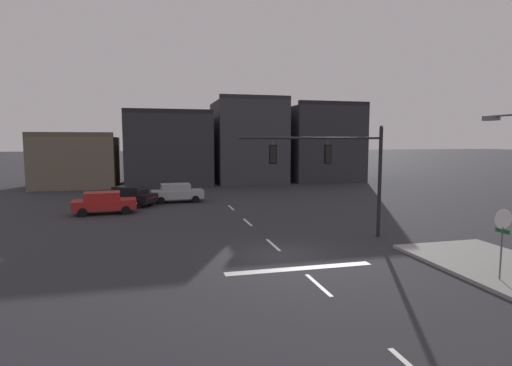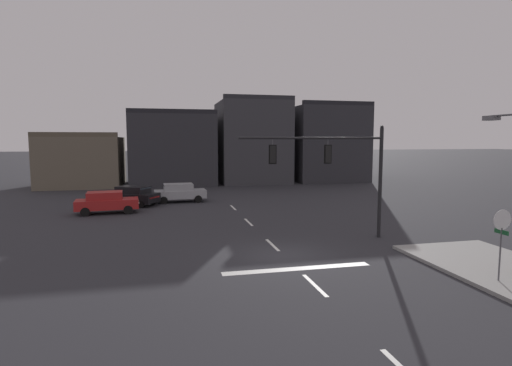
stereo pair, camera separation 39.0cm
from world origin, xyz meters
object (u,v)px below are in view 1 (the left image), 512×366
(signal_mast_near_side, at_px, (338,163))
(stop_sign, at_px, (503,227))
(car_lot_middle, at_px, (177,192))
(car_lot_nearside, at_px, (129,196))
(car_lot_farside, at_px, (104,202))

(signal_mast_near_side, xyz_separation_m, stop_sign, (2.89, -8.06, -1.97))
(stop_sign, distance_m, car_lot_middle, 25.83)
(car_lot_nearside, xyz_separation_m, car_lot_farside, (-1.57, -3.35, 0.00))
(car_lot_farside, bearing_deg, signal_mast_near_side, -39.28)
(car_lot_farside, bearing_deg, stop_sign, -49.45)
(car_lot_middle, xyz_separation_m, car_lot_farside, (-5.48, -4.48, 0.00))
(car_lot_nearside, bearing_deg, car_lot_farside, -115.12)
(car_lot_farside, bearing_deg, car_lot_middle, 39.27)
(signal_mast_near_side, bearing_deg, car_lot_farside, 140.72)
(stop_sign, distance_m, car_lot_nearside, 26.74)
(signal_mast_near_side, height_order, car_lot_farside, signal_mast_near_side)
(signal_mast_near_side, relative_size, stop_sign, 2.77)
(signal_mast_near_side, distance_m, car_lot_middle, 17.59)
(signal_mast_near_side, bearing_deg, car_lot_middle, 117.07)
(stop_sign, relative_size, car_lot_farside, 0.62)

